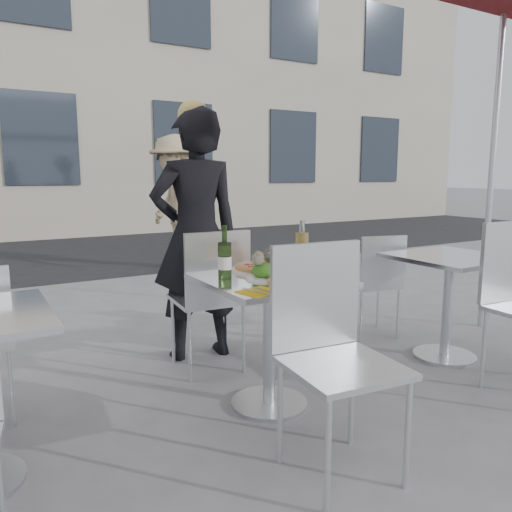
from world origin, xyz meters
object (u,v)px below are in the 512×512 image
napkin_left (260,292)px  wineglass_red_b (290,255)px  salad_plate (266,272)px  wine_bottle (225,258)px  chair_far (212,289)px  side_table_right (449,285)px  wineglass_white_b (269,256)px  wineglass_red_a (271,256)px  chair_near (329,338)px  main_table (270,315)px  carafe (302,249)px  sugar_shaker (294,263)px  wineglass_white_a (258,259)px  pedestrian_b (175,203)px  pizza_near (298,280)px  pizza_far (262,268)px  woman_diner (196,236)px  napkin_right (335,280)px  side_chair_rfar (376,277)px

napkin_left → wineglass_red_b: bearing=26.2°
salad_plate → wine_bottle: 0.24m
wine_bottle → chair_far: bearing=72.4°
wine_bottle → wineglass_red_b: bearing=-9.1°
side_table_right → wineglass_white_b: size_ratio=4.76×
wineglass_red_a → napkin_left: wineglass_red_a is taller
wine_bottle → wineglass_red_b: size_ratio=1.87×
chair_near → napkin_left: bearing=117.5°
main_table → wineglass_white_b: wineglass_white_b is taller
main_table → wineglass_red_b: (0.16, 0.03, 0.32)m
carafe → sugar_shaker: carafe is taller
main_table → wineglass_white_b: 0.33m
wineglass_white_a → salad_plate: bearing=-8.1°
wineglass_red_b → pedestrian_b: bearing=77.3°
main_table → pizza_near: (0.06, -0.18, 0.22)m
salad_plate → sugar_shaker: size_ratio=2.06×
wineglass_red_b → napkin_left: 0.50m
chair_far → sugar_shaker: (0.28, -0.53, 0.23)m
wine_bottle → pedestrian_b: bearing=72.2°
wineglass_white_b → carafe: bearing=16.2°
pedestrian_b → wine_bottle: (-1.33, -4.15, -0.06)m
pizza_far → napkin_left: pizza_far is taller
main_table → woman_diner: size_ratio=0.42×
side_table_right → pizza_far: bearing=171.9°
wine_bottle → carafe: 0.54m
main_table → wineglass_red_a: bearing=53.8°
wine_bottle → napkin_right: size_ratio=1.45×
chair_far → wine_bottle: bearing=77.3°
wineglass_white_b → chair_near: bearing=-99.0°
wineglass_red_a → chair_far: bearing=101.3°
chair_far → woman_diner: 0.47m
main_table → pedestrian_b: (1.10, 4.25, 0.38)m
wineglass_white_b → wineglass_red_a: 0.01m
side_table_right → napkin_right: size_ratio=3.68×
wineglass_red_b → pizza_far: bearing=116.4°
side_chair_rfar → woman_diner: (-1.41, 0.35, 0.38)m
napkin_right → chair_near: bearing=-139.6°
main_table → chair_far: bearing=96.4°
chair_far → chair_near: 1.23m
side_table_right → pedestrian_b: bearing=95.4°
chair_far → pizza_far: 0.47m
woman_diner → wineglass_red_a: woman_diner is taller
chair_near → wineglass_white_a: bearing=95.2°
wineglass_white_a → wineglass_red_b: same height
pizza_near → wine_bottle: bearing=137.1°
wineglass_red_a → napkin_right: 0.38m
carafe → side_chair_rfar: bearing=23.5°
main_table → pedestrian_b: size_ratio=0.41×
woman_diner → salad_plate: 0.96m
side_table_right → chair_far: chair_far is taller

